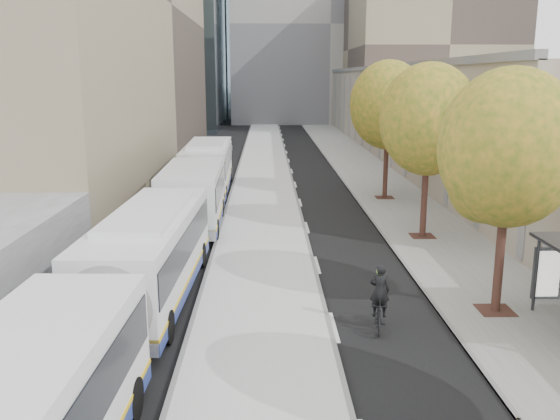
{
  "coord_description": "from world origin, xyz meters",
  "views": [
    {
      "loc": [
        -3.67,
        -4.5,
        7.35
      ],
      "look_at": [
        -3.16,
        16.95,
        2.5
      ],
      "focal_mm": 38.0,
      "sensor_mm": 36.0,
      "label": 1
    }
  ],
  "objects_px": {
    "distant_car": "(224,143)",
    "bus_far": "(202,177)",
    "cyclist": "(379,306)",
    "bus_near": "(117,297)"
  },
  "relations": [
    {
      "from": "distant_car",
      "to": "bus_near",
      "type": "bearing_deg",
      "value": -95.07
    },
    {
      "from": "bus_near",
      "to": "cyclist",
      "type": "xyz_separation_m",
      "value": [
        7.3,
        1.33,
        -0.85
      ]
    },
    {
      "from": "cyclist",
      "to": "distant_car",
      "type": "height_order",
      "value": "cyclist"
    },
    {
      "from": "bus_near",
      "to": "distant_car",
      "type": "xyz_separation_m",
      "value": [
        -0.3,
        45.77,
        -0.94
      ]
    },
    {
      "from": "bus_far",
      "to": "distant_car",
      "type": "distance_m",
      "value": 26.77
    },
    {
      "from": "distant_car",
      "to": "bus_far",
      "type": "bearing_deg",
      "value": -94.19
    },
    {
      "from": "bus_near",
      "to": "cyclist",
      "type": "distance_m",
      "value": 7.47
    },
    {
      "from": "bus_far",
      "to": "cyclist",
      "type": "xyz_separation_m",
      "value": [
        7.01,
        -17.69,
        -0.93
      ]
    },
    {
      "from": "bus_far",
      "to": "cyclist",
      "type": "relative_size",
      "value": 9.11
    },
    {
      "from": "cyclist",
      "to": "bus_near",
      "type": "bearing_deg",
      "value": -160.28
    }
  ]
}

